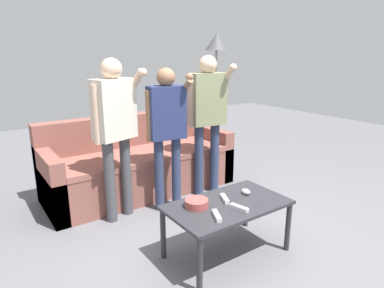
% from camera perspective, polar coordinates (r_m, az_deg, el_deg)
% --- Properties ---
extents(ground_plane, '(12.00, 12.00, 0.00)m').
position_cam_1_polar(ground_plane, '(3.10, 8.07, -16.16)').
color(ground_plane, slate).
extents(couch, '(2.18, 0.83, 0.88)m').
position_cam_1_polar(couch, '(4.05, -8.90, -3.53)').
color(couch, brown).
rests_on(couch, ground).
extents(coffee_table, '(0.97, 0.56, 0.45)m').
position_cam_1_polar(coffee_table, '(2.75, 6.01, -11.05)').
color(coffee_table, '#2D2D33').
rests_on(coffee_table, ground).
extents(snack_bowl, '(0.18, 0.18, 0.06)m').
position_cam_1_polar(snack_bowl, '(2.65, 0.79, -10.02)').
color(snack_bowl, '#B24C47').
rests_on(snack_bowl, coffee_table).
extents(game_remote_nunchuk, '(0.06, 0.09, 0.05)m').
position_cam_1_polar(game_remote_nunchuk, '(2.90, 9.12, -7.96)').
color(game_remote_nunchuk, white).
rests_on(game_remote_nunchuk, coffee_table).
extents(floor_lamp, '(0.30, 0.30, 1.85)m').
position_cam_1_polar(floor_lamp, '(4.57, 4.16, 14.75)').
color(floor_lamp, '#2D2D33').
rests_on(floor_lamp, ground).
extents(player_left, '(0.50, 0.33, 1.56)m').
position_cam_1_polar(player_left, '(3.24, -12.95, 3.75)').
color(player_left, '#47474C').
rests_on(player_left, ground).
extents(player_center, '(0.43, 0.35, 1.47)m').
position_cam_1_polar(player_center, '(3.38, -4.28, 3.56)').
color(player_center, '#2D3856').
rests_on(player_center, ground).
extents(player_right, '(0.46, 0.39, 1.58)m').
position_cam_1_polar(player_right, '(3.76, 2.66, 5.87)').
color(player_right, '#2D3856').
rests_on(player_right, ground).
extents(game_remote_wand_near, '(0.10, 0.16, 0.03)m').
position_cam_1_polar(game_remote_wand_near, '(2.77, 5.61, -9.23)').
color(game_remote_wand_near, white).
rests_on(game_remote_wand_near, coffee_table).
extents(game_remote_wand_far, '(0.10, 0.16, 0.03)m').
position_cam_1_polar(game_remote_wand_far, '(2.50, 4.22, -12.03)').
color(game_remote_wand_far, white).
rests_on(game_remote_wand_far, coffee_table).
extents(game_remote_wand_spare, '(0.07, 0.16, 0.03)m').
position_cam_1_polar(game_remote_wand_spare, '(2.63, 8.01, -10.67)').
color(game_remote_wand_spare, white).
rests_on(game_remote_wand_spare, coffee_table).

